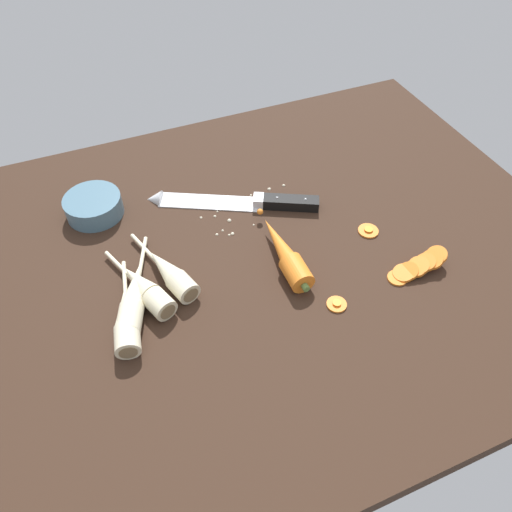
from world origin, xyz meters
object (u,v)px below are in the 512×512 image
Objects in this scene: whole_carrot at (285,253)px; carrot_slice_stray_mid at (368,230)px; parsnip_mid_right at (170,273)px; parsnip_front at (146,290)px; prep_bowl at (93,205)px; carrot_slice_stack at (418,266)px; parsnip_mid_left at (134,297)px; chefs_knife at (230,201)px; parsnip_back at (126,319)px; carrot_slice_stray_near at (337,304)px.

carrot_slice_stray_mid is at bearing 2.47° from whole_carrot.
whole_carrot is at bearing -9.92° from parsnip_mid_right.
parsnip_front is 1.67× the size of prep_bowl.
parsnip_mid_left is at bearing 165.99° from carrot_slice_stack.
parsnip_mid_right is 1.63× the size of carrot_slice_stack.
carrot_slice_stack is at bearing -36.51° from prep_bowl.
carrot_slice_stray_mid is (17.91, 0.77, -1.74)cm from whole_carrot.
parsnip_mid_right is (6.87, 2.69, 0.00)cm from parsnip_mid_left.
parsnip_mid_left reaches higher than carrot_slice_stray_mid.
parsnip_front reaches higher than carrot_slice_stack.
chefs_knife is at bearing -16.23° from prep_bowl.
carrot_slice_stray_near is at bearing -15.50° from parsnip_back.
chefs_knife is 26.53cm from prep_bowl.
parsnip_front is 31.81cm from carrot_slice_stray_near.
parsnip_back is at bearing -139.87° from chefs_knife.
parsnip_mid_right is at bearing -137.87° from chefs_knife.
chefs_knife is 2.77× the size of carrot_slice_stack.
prep_bowl is (-49.69, 36.78, 0.93)cm from carrot_slice_stack.
carrot_slice_stack is 1.07× the size of prep_bowl.
carrot_slice_stray_near is (28.68, -13.65, -1.62)cm from parsnip_front.
carrot_slice_stack is (20.57, -11.04, -0.88)cm from whole_carrot.
carrot_slice_stray_near is (23.98, -15.71, -1.62)cm from parsnip_mid_right.
carrot_slice_stray_mid is (-2.66, 11.81, -0.86)cm from carrot_slice_stack.
carrot_slice_stray_mid is (44.86, -0.05, -1.62)cm from parsnip_mid_left.
carrot_slice_stack reaches higher than carrot_slice_stray_near.
prep_bowl is at bearing 138.52° from whole_carrot.
parsnip_mid_left reaches higher than carrot_slice_stray_near.
parsnip_front is at bearing 176.64° from whole_carrot.
parsnip_front is 42.72cm from carrot_slice_stray_mid.
prep_bowl is (-2.16, 24.93, 0.17)cm from parsnip_mid_left.
parsnip_front is at bearing 179.08° from carrot_slice_stray_mid.
parsnip_mid_right is 43.18cm from carrot_slice_stack.
whole_carrot is 1.81× the size of carrot_slice_stack.
parsnip_mid_right is (4.70, 2.06, -0.00)cm from parsnip_front.
parsnip_front is at bearing 46.46° from parsnip_back.
parsnip_mid_left is at bearing 157.13° from carrot_slice_stray_near.
whole_carrot is 18.01cm from carrot_slice_stray_mid.
parsnip_mid_left is 7.38cm from parsnip_mid_right.
chefs_knife is at bearing 36.98° from parsnip_mid_left.
chefs_knife reaches higher than carrot_slice_stray_mid.
chefs_knife is 1.70× the size of parsnip_mid_right.
whole_carrot is at bearing 107.73° from carrot_slice_stray_near.
carrot_slice_stack is 16.73cm from carrot_slice_stray_near.
chefs_knife is 33.23cm from parsnip_back.
carrot_slice_stray_near is at bearing -76.05° from chefs_knife.
carrot_slice_stray_mid is at bearing -0.06° from parsnip_mid_left.
carrot_slice_stack is 61.83cm from prep_bowl.
carrot_slice_stray_near is at bearing -137.20° from carrot_slice_stray_mid.
chefs_knife is 38.10cm from carrot_slice_stack.
parsnip_mid_left is at bearing 179.94° from carrot_slice_stray_mid.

